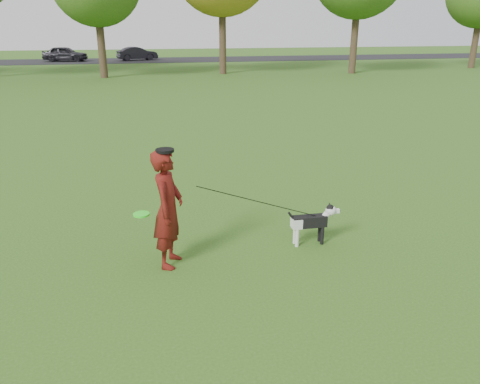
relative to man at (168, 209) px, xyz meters
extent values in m
plane|color=#285116|center=(1.25, 0.50, -0.88)|extent=(120.00, 120.00, 0.00)
cube|color=black|center=(1.25, 40.50, -0.87)|extent=(120.00, 7.00, 0.02)
imported|color=#52100B|center=(0.00, 0.00, 0.00)|extent=(0.60, 0.74, 1.76)
cube|color=black|center=(2.24, 0.23, -0.48)|extent=(0.56, 0.17, 0.18)
cube|color=silver|center=(2.03, 0.23, -0.49)|extent=(0.16, 0.18, 0.17)
cylinder|color=silver|center=(2.03, 0.17, -0.73)|extent=(0.06, 0.06, 0.31)
cylinder|color=silver|center=(2.03, 0.29, -0.73)|extent=(0.06, 0.06, 0.31)
cylinder|color=black|center=(2.46, 0.17, -0.73)|extent=(0.06, 0.06, 0.31)
cylinder|color=black|center=(2.46, 0.29, -0.73)|extent=(0.06, 0.06, 0.31)
cylinder|color=silver|center=(2.49, 0.23, -0.44)|extent=(0.19, 0.11, 0.20)
sphere|color=silver|center=(2.60, 0.23, -0.33)|extent=(0.17, 0.17, 0.17)
sphere|color=black|center=(2.59, 0.23, -0.29)|extent=(0.13, 0.13, 0.13)
cube|color=silver|center=(2.69, 0.23, -0.34)|extent=(0.11, 0.07, 0.06)
sphere|color=black|center=(2.75, 0.23, -0.34)|extent=(0.04, 0.04, 0.04)
cone|color=black|center=(2.59, 0.18, -0.24)|extent=(0.06, 0.06, 0.07)
cone|color=black|center=(2.59, 0.28, -0.24)|extent=(0.06, 0.06, 0.07)
cylinder|color=black|center=(1.97, 0.23, -0.42)|extent=(0.19, 0.04, 0.26)
cylinder|color=black|center=(2.44, 0.23, -0.43)|extent=(0.12, 0.12, 0.02)
imported|color=black|center=(-7.16, 40.50, -0.19)|extent=(4.17, 2.36, 1.34)
imported|color=black|center=(-0.70, 40.50, -0.25)|extent=(3.91, 2.26, 1.22)
cylinder|color=#2CFF20|center=(-0.38, -0.09, -0.01)|extent=(0.23, 0.23, 0.02)
cylinder|color=black|center=(0.00, 0.00, 0.87)|extent=(0.26, 0.26, 0.04)
cylinder|color=#38281C|center=(-2.75, 26.00, 1.22)|extent=(0.48, 0.48, 4.20)
cylinder|color=#38281C|center=(5.25, 27.00, 1.64)|extent=(0.48, 0.48, 5.04)
cylinder|color=#38281C|center=(14.25, 25.50, 1.53)|extent=(0.48, 0.48, 4.83)
cylinder|color=#38281C|center=(25.25, 27.50, 1.11)|extent=(0.48, 0.48, 3.99)
camera|label=1|loc=(-0.21, -6.32, 2.53)|focal=35.00mm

